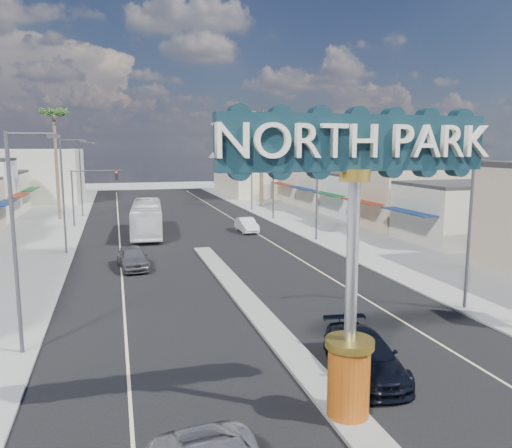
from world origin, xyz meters
TOP-DOWN VIEW (x-y plane):
  - ground at (0.00, 30.00)m, footprint 160.00×160.00m
  - road at (0.00, 30.00)m, footprint 20.00×120.00m
  - median_island at (0.00, 14.00)m, footprint 1.30×30.00m
  - sidewalk_left at (-14.00, 30.00)m, footprint 8.00×120.00m
  - sidewalk_right at (14.00, 30.00)m, footprint 8.00×120.00m
  - storefront_row_right at (24.00, 43.00)m, footprint 12.00×42.00m
  - backdrop_far_left at (-22.00, 75.00)m, footprint 20.00×20.00m
  - backdrop_far_right at (22.00, 75.00)m, footprint 20.00×20.00m
  - gateway_sign at (0.00, 1.98)m, footprint 8.20×1.50m
  - traffic_signal_left at (-9.18, 43.99)m, footprint 5.09×0.45m
  - traffic_signal_right at (9.18, 43.99)m, footprint 5.09×0.45m
  - streetlight_l_near at (-10.43, 10.00)m, footprint 2.03×0.22m
  - streetlight_l_mid at (-10.43, 30.00)m, footprint 2.03×0.22m
  - streetlight_l_far at (-10.43, 52.00)m, footprint 2.03×0.22m
  - streetlight_r_near at (10.43, 10.00)m, footprint 2.03×0.22m
  - streetlight_r_mid at (10.43, 30.00)m, footprint 2.03×0.22m
  - streetlight_r_far at (10.43, 52.00)m, footprint 2.03×0.22m
  - palm_left_far at (-13.00, 50.00)m, footprint 2.60×2.60m
  - palm_right_mid at (13.00, 56.00)m, footprint 2.60×2.60m
  - palm_right_far at (15.00, 62.00)m, footprint 2.60×2.60m
  - suv_right at (2.00, 4.70)m, footprint 2.73×5.38m
  - car_parked_left at (-5.72, 23.77)m, footprint 2.35×4.79m
  - car_parked_right at (5.75, 36.28)m, footprint 1.60×4.32m
  - city_bus at (-3.88, 37.29)m, footprint 3.56×11.78m

SIDE VIEW (x-z plane):
  - ground at x=0.00m, z-range 0.00..0.00m
  - road at x=0.00m, z-range 0.00..0.01m
  - sidewalk_left at x=-14.00m, z-range 0.00..0.12m
  - sidewalk_right at x=14.00m, z-range 0.00..0.12m
  - median_island at x=0.00m, z-range 0.00..0.16m
  - car_parked_right at x=5.75m, z-range 0.00..1.41m
  - suv_right at x=2.00m, z-range 0.00..1.49m
  - car_parked_left at x=-5.72m, z-range 0.00..1.57m
  - city_bus at x=-3.88m, z-range 0.00..3.24m
  - storefront_row_right at x=24.00m, z-range 0.00..6.00m
  - backdrop_far_left at x=-22.00m, z-range 0.00..8.00m
  - backdrop_far_right at x=22.00m, z-range 0.00..8.00m
  - traffic_signal_left at x=-9.18m, z-range 1.27..7.27m
  - traffic_signal_right at x=9.18m, z-range 1.27..7.27m
  - streetlight_l_near at x=-10.43m, z-range 0.57..9.57m
  - streetlight_l_mid at x=-10.43m, z-range 0.57..9.57m
  - streetlight_l_far at x=-10.43m, z-range 0.57..9.57m
  - streetlight_r_near at x=10.43m, z-range 0.57..9.57m
  - streetlight_r_mid at x=10.43m, z-range 0.57..9.57m
  - streetlight_r_far at x=10.43m, z-range 0.57..9.57m
  - gateway_sign at x=0.00m, z-range 1.35..10.50m
  - palm_right_mid at x=13.00m, z-range 4.55..16.65m
  - palm_left_far at x=-13.00m, z-range 4.95..18.05m
  - palm_right_far at x=15.00m, z-range 5.34..19.44m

